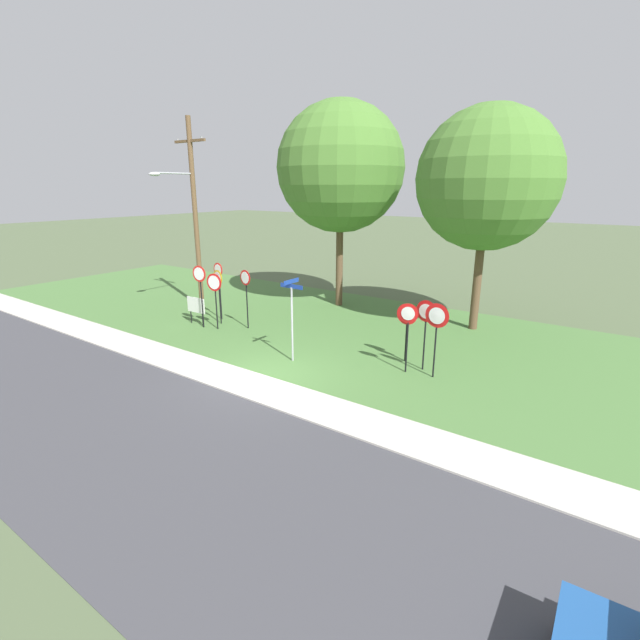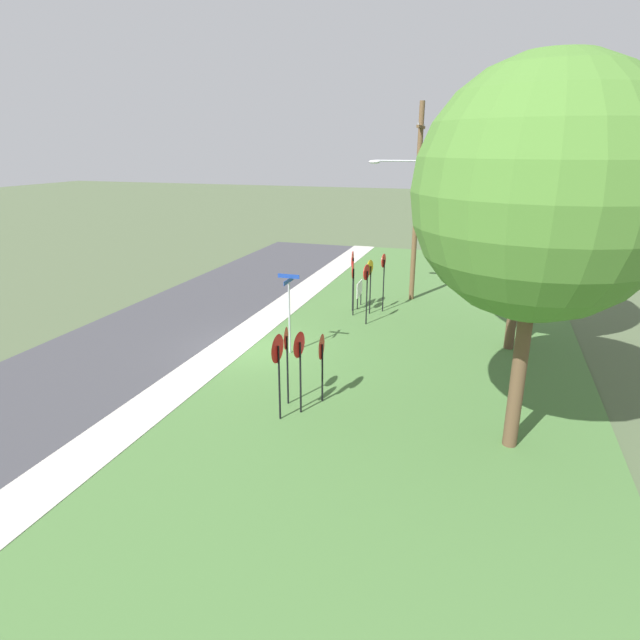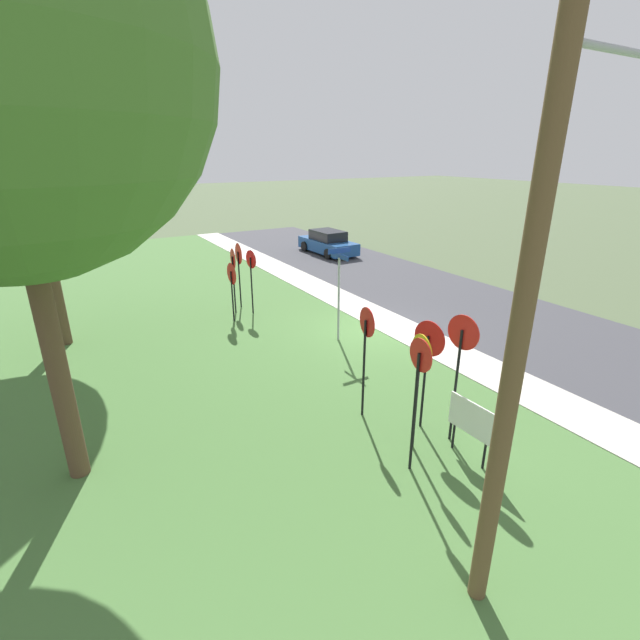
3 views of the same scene
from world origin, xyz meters
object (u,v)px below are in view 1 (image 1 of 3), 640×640
stop_sign_near_left (215,289)px  notice_board (196,306)px  stop_sign_far_left (200,283)px  street_name_post (292,313)px  yield_sign_far_right (407,319)px  yield_sign_near_right (436,323)px  yield_sign_far_left (426,318)px  utility_pole (192,210)px  stop_sign_near_right (219,279)px  stop_sign_far_center (218,285)px  stop_sign_far_right (246,287)px  yield_sign_near_left (408,322)px  oak_tree_left (341,168)px  oak_tree_right (487,179)px

stop_sign_near_left → notice_board: size_ratio=1.99×
stop_sign_far_left → street_name_post: bearing=-15.6°
yield_sign_far_right → stop_sign_far_left: bearing=-175.5°
yield_sign_far_right → stop_sign_near_left: bearing=-176.1°
yield_sign_near_right → yield_sign_far_left: (-0.54, 0.42, -0.05)m
stop_sign_far_left → utility_pole: utility_pole is taller
stop_sign_near_right → yield_sign_near_right: (10.85, -0.72, -0.03)m
stop_sign_far_center → yield_sign_far_right: 8.98m
stop_sign_far_right → street_name_post: (4.09, -1.91, -0.11)m
notice_board → stop_sign_far_right: bearing=18.5°
stop_sign_far_left → yield_sign_near_left: size_ratio=1.16×
stop_sign_far_center → yield_sign_far_right: stop_sign_far_center is taller
stop_sign_far_left → yield_sign_far_left: stop_sign_far_left is taller
stop_sign_far_left → stop_sign_near_right: bearing=95.3°
utility_pole → oak_tree_left: 7.57m
street_name_post → utility_pole: bearing=159.8°
yield_sign_far_right → notice_board: 9.89m
stop_sign_near_left → oak_tree_right: size_ratio=0.27×
yield_sign_far_right → utility_pole: (-11.96, 0.73, 3.40)m
oak_tree_left → stop_sign_far_left: bearing=-111.8°
street_name_post → utility_pole: 9.69m
yield_sign_far_right → oak_tree_right: size_ratio=0.23×
stop_sign_far_right → utility_pole: (-4.53, 1.13, 3.09)m
yield_sign_near_right → yield_sign_far_right: (-1.39, 0.80, -0.31)m
stop_sign_far_left → stop_sign_far_center: size_ratio=1.12×
stop_sign_near_right → yield_sign_near_right: size_ratio=1.07×
stop_sign_far_right → yield_sign_far_right: size_ratio=1.22×
stop_sign_far_left → utility_pole: bearing=134.7°
stop_sign_far_left → oak_tree_left: bearing=60.9°
street_name_post → notice_board: bearing=170.0°
yield_sign_near_right → yield_sign_far_left: bearing=143.7°
oak_tree_left → oak_tree_right: (7.16, -0.08, -0.60)m
street_name_post → notice_board: (-6.45, 1.04, -0.95)m
yield_sign_near_left → yield_sign_far_right: yield_sign_near_left is taller
stop_sign_near_right → yield_sign_far_right: (9.46, 0.09, -0.34)m
oak_tree_left → yield_sign_near_right: bearing=-38.9°
stop_sign_far_right → yield_sign_far_right: stop_sign_far_right is taller
stop_sign_near_right → utility_pole: size_ratio=0.29×
street_name_post → oak_tree_left: (-3.05, 7.77, 5.17)m
stop_sign_near_right → stop_sign_far_right: size_ratio=1.03×
oak_tree_right → stop_sign_far_center: bearing=-148.5°
yield_sign_near_left → street_name_post: 4.04m
utility_pole → oak_tree_left: oak_tree_left is taller
stop_sign_far_right → oak_tree_right: 10.99m
yield_sign_far_right → utility_pole: utility_pole is taller
yield_sign_near_left → yield_sign_far_right: (-0.46, 0.92, -0.20)m
yield_sign_far_right → street_name_post: 4.06m
stop_sign_near_right → notice_board: (-0.32, -1.18, -1.09)m
stop_sign_near_right → oak_tree_right: oak_tree_right is taller
stop_sign_far_right → yield_sign_near_right: (8.82, -0.40, 0.00)m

